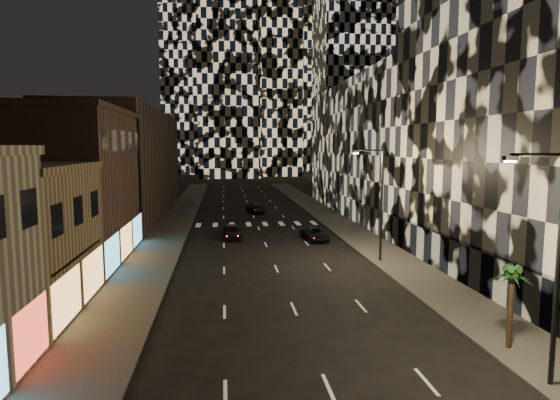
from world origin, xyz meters
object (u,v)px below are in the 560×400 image
object	(u,v)px
car_dark_rightlane	(315,234)
streetlight_far	(379,197)
streetlight_near	(553,253)
palm_tree	(512,280)
car_dark_oncoming	(255,208)
car_dark_midlane	(232,231)

from	to	relation	value
car_dark_rightlane	streetlight_far	bearing A→B (deg)	-76.88
streetlight_near	car_dark_rightlane	world-z (taller)	streetlight_near
streetlight_near	palm_tree	xyz separation A→B (m)	(0.65, 3.34, -2.02)
streetlight_near	car_dark_oncoming	size ratio (longest dim) A/B	1.81
streetlight_near	palm_tree	distance (m)	3.95
palm_tree	streetlight_far	bearing A→B (deg)	92.22
streetlight_far	car_dark_rightlane	bearing A→B (deg)	109.11
car_dark_rightlane	palm_tree	distance (m)	26.52
streetlight_near	car_dark_oncoming	bearing A→B (deg)	98.95
palm_tree	car_dark_rightlane	bearing A→B (deg)	98.53
streetlight_near	streetlight_far	bearing A→B (deg)	90.00
streetlight_near	car_dark_rightlane	xyz separation A→B (m)	(-3.27, 29.43, -4.74)
car_dark_midlane	car_dark_rightlane	size ratio (longest dim) A/B	0.96
car_dark_rightlane	car_dark_midlane	bearing A→B (deg)	160.83
streetlight_near	car_dark_rightlane	distance (m)	29.99
car_dark_oncoming	car_dark_midlane	bearing A→B (deg)	70.84
streetlight_near	car_dark_rightlane	bearing A→B (deg)	96.33
car_dark_midlane	car_dark_oncoming	distance (m)	18.88
streetlight_far	car_dark_oncoming	world-z (taller)	streetlight_far
car_dark_midlane	car_dark_oncoming	xyz separation A→B (m)	(3.66, 18.52, -0.00)
streetlight_far	car_dark_oncoming	size ratio (longest dim) A/B	1.81
streetlight_far	streetlight_near	bearing A→B (deg)	-90.00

